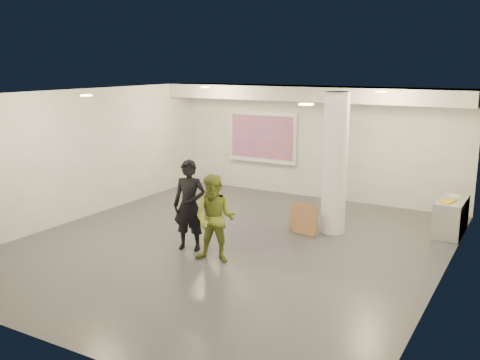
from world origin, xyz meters
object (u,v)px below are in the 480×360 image
Objects in this scene: projection_screen at (262,138)px; man at (215,219)px; credenza at (451,216)px; column at (335,164)px; woman at (189,205)px.

projection_screen is 5.73m from man.
credenza is (5.32, -1.51, -1.15)m from projection_screen.
projection_screen is 1.30× the size of man.
projection_screen reaches higher than man.
column reaches higher than projection_screen.
man is at bearing -131.08° from credenza.
projection_screen is at bearing 86.70° from woman.
projection_screen reaches higher than woman.
man is at bearing -114.83° from column.
woman is at bearing -78.15° from projection_screen.
column reaches higher than man.
credenza is 0.80× the size of man.
column is 3.23m from woman.
man is (1.84, -5.38, -0.72)m from projection_screen.
woman reaches higher than man.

